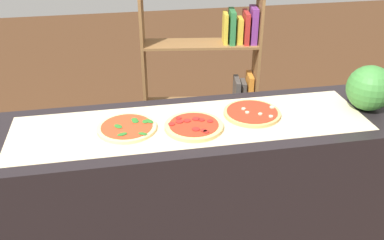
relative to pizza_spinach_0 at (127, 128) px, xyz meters
The scene contains 7 objects.
counter 0.58m from the pizza_spinach_0, ahead, with size 2.11×0.59×0.96m, color black.
parchment_paper 0.31m from the pizza_spinach_0, ahead, with size 1.69×0.44×0.00m, color beige.
pizza_spinach_0 is the anchor object (origin of this frame).
pizza_pepperoni_1 0.31m from the pizza_spinach_0, ahead, with size 0.28×0.28×0.02m.
pizza_mushroom_2 0.62m from the pizza_spinach_0, ahead, with size 0.28×0.28×0.03m.
watermelon 1.21m from the pizza_spinach_0, ahead, with size 0.23×0.23×0.23m, color #387A33.
bookshelf 1.35m from the pizza_spinach_0, 58.02° to the left, with size 0.87×0.35×1.46m.
Camera 1 is at (-0.33, -1.75, 1.95)m, focal length 39.98 mm.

